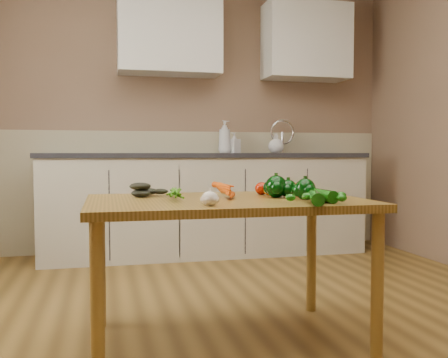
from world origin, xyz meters
TOP-DOWN VIEW (x-y plane):
  - room at (0.00, 0.17)m, footprint 4.04×5.04m
  - counter_run at (0.21, 2.19)m, footprint 2.84×0.64m
  - upper_cabinets at (0.51, 2.32)m, footprint 2.15×0.35m
  - table at (-0.12, 0.13)m, footprint 1.29×0.83m
  - soap_bottle_a at (0.39, 2.28)m, footprint 0.16×0.16m
  - soap_bottle_b at (0.49, 2.29)m, footprint 0.12×0.12m
  - soap_bottle_c at (0.88, 2.26)m, footprint 0.20×0.20m
  - carrot_bunch at (-0.19, 0.18)m, footprint 0.24×0.18m
  - leafy_greens at (-0.45, 0.35)m, footprint 0.18×0.16m
  - garlic_bulb at (-0.26, -0.16)m, footprint 0.07×0.07m
  - pepper_a at (0.13, 0.14)m, footprint 0.11×0.11m
  - pepper_b at (0.19, 0.13)m, footprint 0.08×0.08m
  - pepper_c at (0.22, 0.00)m, footprint 0.10×0.10m
  - tomato_a at (0.11, 0.31)m, footprint 0.07×0.07m
  - tomato_b at (0.14, 0.27)m, footprint 0.06×0.06m
  - tomato_c at (0.25, 0.23)m, footprint 0.07×0.07m
  - zucchini_a at (0.26, -0.13)m, footprint 0.06×0.17m
  - zucchini_b at (0.19, -0.20)m, footprint 0.12×0.22m

SIDE VIEW (x-z plane):
  - counter_run at x=0.21m, z-range -0.11..1.03m
  - table at x=-0.12m, z-range 0.27..0.95m
  - zucchini_b at x=0.19m, z-range 0.69..0.74m
  - zucchini_a at x=0.26m, z-range 0.69..0.74m
  - tomato_b at x=0.14m, z-range 0.69..0.74m
  - garlic_bulb at x=-0.26m, z-range 0.69..0.74m
  - carrot_bunch at x=-0.19m, z-range 0.69..0.75m
  - tomato_a at x=0.11m, z-range 0.69..0.75m
  - tomato_c at x=0.25m, z-range 0.69..0.75m
  - pepper_b at x=0.19m, z-range 0.69..0.77m
  - leafy_greens at x=-0.45m, z-range 0.69..0.78m
  - pepper_c at x=0.22m, z-range 0.69..0.78m
  - pepper_a at x=0.13m, z-range 0.69..0.79m
  - soap_bottle_c at x=0.88m, z-range 0.90..1.08m
  - soap_bottle_b at x=0.49m, z-range 0.90..1.09m
  - soap_bottle_a at x=0.39m, z-range 0.90..1.20m
  - room at x=0.00m, z-range -0.07..2.57m
  - upper_cabinets at x=0.51m, z-range 1.60..2.30m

